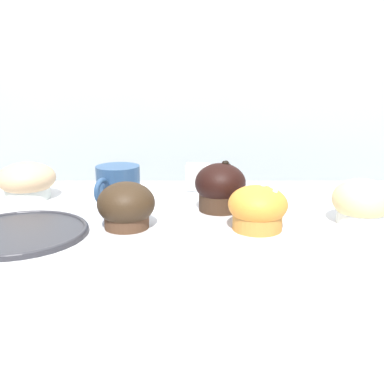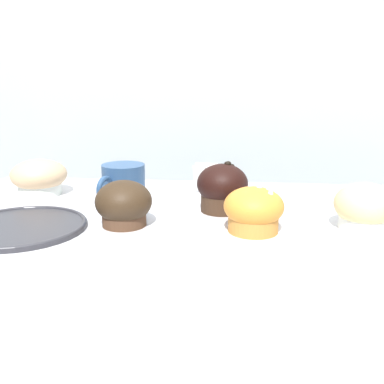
{
  "view_description": "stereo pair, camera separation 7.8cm",
  "coord_description": "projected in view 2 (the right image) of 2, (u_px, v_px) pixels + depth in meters",
  "views": [
    {
      "loc": [
        -0.01,
        -0.71,
        1.15
      ],
      "look_at": [
        -0.01,
        0.04,
        0.95
      ],
      "focal_mm": 42.0,
      "sensor_mm": 36.0,
      "label": 1
    },
    {
      "loc": [
        0.07,
        -0.71,
        1.15
      ],
      "look_at": [
        -0.01,
        0.04,
        0.95
      ],
      "focal_mm": 42.0,
      "sensor_mm": 36.0,
      "label": 2
    }
  ],
  "objects": [
    {
      "name": "wall_back",
      "position": [
        215.0,
        161.0,
        1.33
      ],
      "size": [
        3.2,
        0.1,
        1.8
      ],
      "primitive_type": "cube",
      "color": "#A8B2B7",
      "rests_on": "ground"
    },
    {
      "name": "muffin_front_center",
      "position": [
        39.0,
        177.0,
        0.94
      ],
      "size": [
        0.12,
        0.12,
        0.07
      ],
      "color": "silver",
      "rests_on": "display_counter"
    },
    {
      "name": "muffin_back_left",
      "position": [
        124.0,
        205.0,
        0.74
      ],
      "size": [
        0.09,
        0.09,
        0.08
      ],
      "color": "#493020",
      "rests_on": "display_counter"
    },
    {
      "name": "muffin_back_right",
      "position": [
        365.0,
        208.0,
        0.72
      ],
      "size": [
        0.1,
        0.1,
        0.08
      ],
      "color": "white",
      "rests_on": "display_counter"
    },
    {
      "name": "muffin_front_left",
      "position": [
        254.0,
        210.0,
        0.71
      ],
      "size": [
        0.1,
        0.1,
        0.08
      ],
      "color": "#C48036",
      "rests_on": "display_counter"
    },
    {
      "name": "muffin_front_right",
      "position": [
        222.0,
        188.0,
        0.82
      ],
      "size": [
        0.09,
        0.09,
        0.09
      ],
      "color": "#362417",
      "rests_on": "display_counter"
    },
    {
      "name": "coffee_cup",
      "position": [
        123.0,
        183.0,
        0.87
      ],
      "size": [
        0.08,
        0.12,
        0.08
      ],
      "color": "navy",
      "rests_on": "display_counter"
    },
    {
      "name": "serving_plate",
      "position": [
        20.0,
        226.0,
        0.73
      ],
      "size": [
        0.21,
        0.21,
        0.01
      ],
      "color": "#2D2D33",
      "rests_on": "display_counter"
    },
    {
      "name": "price_card",
      "position": [
        205.0,
        178.0,
        0.95
      ],
      "size": [
        0.06,
        0.05,
        0.06
      ],
      "color": "white",
      "rests_on": "display_counter"
    }
  ]
}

